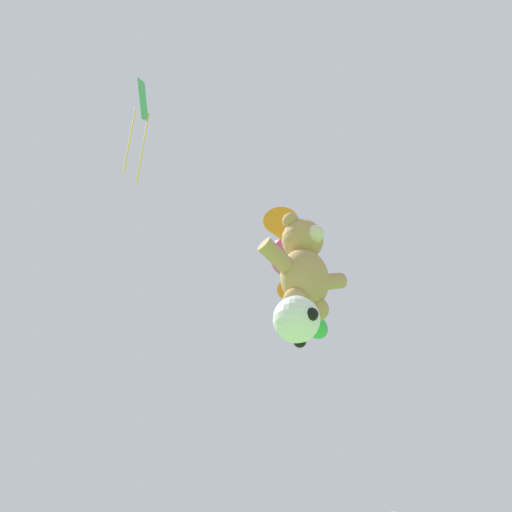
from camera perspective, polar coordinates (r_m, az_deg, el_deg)
name	(u,v)px	position (r m, az deg, el deg)	size (l,w,h in m)	color
teddy_bear_kite	(304,266)	(12.71, 4.85, -0.97)	(2.51, 1.10, 2.54)	tan
soccer_ball_kite	(297,320)	(11.32, 4.11, -6.37)	(1.04, 1.03, 0.95)	white
fish_kite_magenta	(282,244)	(15.17, 2.62, 1.18)	(2.24, 2.30, 0.88)	#E53F9E
fish_kite_tangerine	(293,302)	(17.42, 3.67, -4.59)	(1.78, 1.68, 0.75)	orange
fish_kite_emerald	(313,321)	(19.78, 5.70, -6.49)	(2.16, 1.78, 0.96)	green
diamond_kite	(142,107)	(14.61, -11.33, 14.39)	(0.90, 1.04, 3.28)	green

